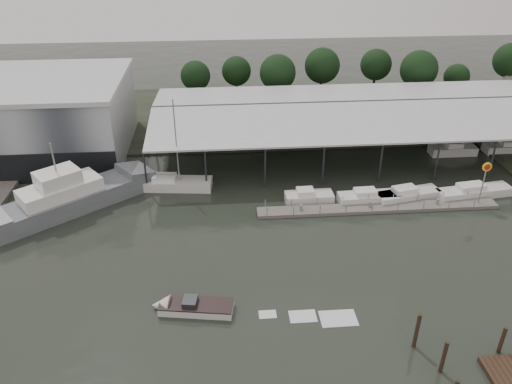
{
  "coord_description": "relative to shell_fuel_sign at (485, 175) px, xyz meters",
  "views": [
    {
      "loc": [
        -3.12,
        -38.02,
        29.98
      ],
      "look_at": [
        0.92,
        10.84,
        2.5
      ],
      "focal_mm": 35.0,
      "sensor_mm": 36.0,
      "label": 1
    }
  ],
  "objects": [
    {
      "name": "moored_cruiser_3",
      "position": [
        0.36,
        2.13,
        -3.31
      ],
      "size": [
        9.51,
        3.43,
        1.7
      ],
      "rotation": [
        0.0,
        0.0,
        0.13
      ],
      "color": "silver",
      "rests_on": "ground"
    },
    {
      "name": "grey_trawler",
      "position": [
        -47.01,
        3.3,
        -2.35
      ],
      "size": [
        18.11,
        15.24,
        8.84
      ],
      "rotation": [
        0.0,
        0.0,
        0.65
      ],
      "color": "slate",
      "rests_on": "ground"
    },
    {
      "name": "mooring_pilings",
      "position": [
        -13.26,
        -24.74,
        -2.82
      ],
      "size": [
        6.71,
        9.12,
        3.92
      ],
      "color": "#37281B",
      "rests_on": "ground"
    },
    {
      "name": "moored_cruiser_1",
      "position": [
        -12.68,
        1.85,
        -3.31
      ],
      "size": [
        7.3,
        2.48,
        1.7
      ],
      "rotation": [
        0.0,
        0.0,
        0.04
      ],
      "color": "silver",
      "rests_on": "ground"
    },
    {
      "name": "ground",
      "position": [
        -27.0,
        -9.99,
        -3.93
      ],
      "size": [
        200.0,
        200.0,
        0.0
      ],
      "primitive_type": "plane",
      "color": "#242A22",
      "rests_on": "ground"
    },
    {
      "name": "shell_fuel_sign",
      "position": [
        0.0,
        0.0,
        0.0
      ],
      "size": [
        1.1,
        0.18,
        5.55
      ],
      "color": "gray",
      "rests_on": "ground"
    },
    {
      "name": "moored_cruiser_0",
      "position": [
        -19.69,
        2.54,
        -3.31
      ],
      "size": [
        5.71,
        2.33,
        1.7
      ],
      "rotation": [
        0.0,
        0.0,
        0.02
      ],
      "color": "silver",
      "rests_on": "ground"
    },
    {
      "name": "covered_boat_shed",
      "position": [
        -10.0,
        18.01,
        2.2
      ],
      "size": [
        58.24,
        24.0,
        6.96
      ],
      "color": "silver",
      "rests_on": "ground"
    },
    {
      "name": "moored_cruiser_2",
      "position": [
        -7.84,
        2.04,
        -3.31
      ],
      "size": [
        8.11,
        3.77,
        1.7
      ],
      "rotation": [
        0.0,
        0.0,
        0.21
      ],
      "color": "silver",
      "rests_on": "ground"
    },
    {
      "name": "horizon_tree_line",
      "position": [
        -1.79,
        37.91,
        1.93
      ],
      "size": [
        68.73,
        12.37,
        9.65
      ],
      "color": "black",
      "rests_on": "ground"
    },
    {
      "name": "white_sailboat",
      "position": [
        -35.67,
        7.1,
        -3.28
      ],
      "size": [
        9.04,
        3.55,
        11.76
      ],
      "rotation": [
        0.0,
        0.0,
        -0.11
      ],
      "color": "silver",
      "rests_on": "ground"
    },
    {
      "name": "speedboat_underway",
      "position": [
        -33.15,
        -15.09,
        -3.53
      ],
      "size": [
        17.95,
        4.81,
        2.0
      ],
      "rotation": [
        0.0,
        0.0,
        2.98
      ],
      "color": "silver",
      "rests_on": "ground"
    },
    {
      "name": "land_strip_far",
      "position": [
        -27.0,
        32.01,
        -3.83
      ],
      "size": [
        140.0,
        30.0,
        0.3
      ],
      "color": "#363C2D",
      "rests_on": "ground"
    },
    {
      "name": "storage_warehouse",
      "position": [
        -55.0,
        19.95,
        1.36
      ],
      "size": [
        24.5,
        20.5,
        10.5
      ],
      "color": "#A3A8AE",
      "rests_on": "ground"
    },
    {
      "name": "floating_dock",
      "position": [
        -12.0,
        0.01,
        -3.72
      ],
      "size": [
        28.0,
        2.0,
        1.4
      ],
      "color": "slate",
      "rests_on": "ground"
    }
  ]
}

